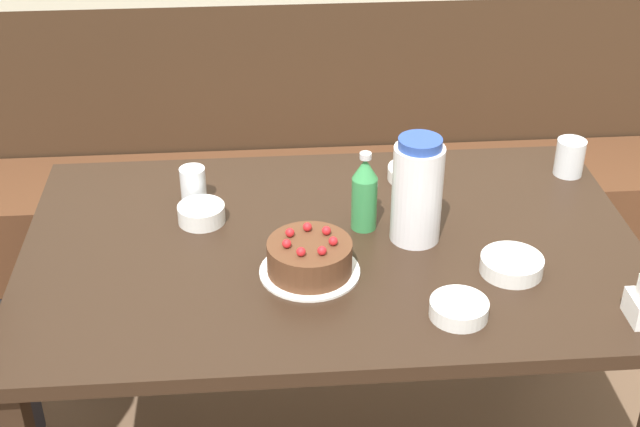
{
  "coord_description": "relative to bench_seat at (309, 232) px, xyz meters",
  "views": [
    {
      "loc": [
        -0.16,
        -1.72,
        1.84
      ],
      "look_at": [
        -0.02,
        0.05,
        0.77
      ],
      "focal_mm": 50.0,
      "sensor_mm": 36.0,
      "label": 1
    }
  ],
  "objects": [
    {
      "name": "bench_seat",
      "position": [
        0.0,
        0.0,
        0.0
      ],
      "size": [
        2.62,
        0.38,
        0.45
      ],
      "color": "#56331E",
      "rests_on": "ground_plane"
    },
    {
      "name": "dining_table",
      "position": [
        0.0,
        -0.83,
        0.41
      ],
      "size": [
        1.42,
        0.89,
        0.72
      ],
      "color": "black",
      "rests_on": "ground_plane"
    },
    {
      "name": "birthday_cake",
      "position": [
        -0.06,
        -0.95,
        0.53
      ],
      "size": [
        0.22,
        0.22,
        0.1
      ],
      "color": "white",
      "rests_on": "dining_table"
    },
    {
      "name": "water_pitcher",
      "position": [
        0.19,
        -0.82,
        0.62
      ],
      "size": [
        0.12,
        0.12,
        0.26
      ],
      "color": "white",
      "rests_on": "dining_table"
    },
    {
      "name": "soju_bottle",
      "position": [
        0.08,
        -0.77,
        0.59
      ],
      "size": [
        0.06,
        0.06,
        0.2
      ],
      "color": "#388E4C",
      "rests_on": "dining_table"
    },
    {
      "name": "bowl_soup_white",
      "position": [
        -0.3,
        -0.71,
        0.52
      ],
      "size": [
        0.11,
        0.11,
        0.04
      ],
      "color": "white",
      "rests_on": "dining_table"
    },
    {
      "name": "bowl_rice_small",
      "position": [
        0.23,
        -1.12,
        0.51
      ],
      "size": [
        0.12,
        0.12,
        0.04
      ],
      "color": "white",
      "rests_on": "dining_table"
    },
    {
      "name": "bowl_side_dish",
      "position": [
        0.38,
        -0.98,
        0.51
      ],
      "size": [
        0.14,
        0.14,
        0.04
      ],
      "color": "white",
      "rests_on": "dining_table"
    },
    {
      "name": "bowl_sauce_shallow",
      "position": [
        0.24,
        -0.54,
        0.51
      ],
      "size": [
        0.14,
        0.14,
        0.03
      ],
      "color": "white",
      "rests_on": "dining_table"
    },
    {
      "name": "glass_water_tall",
      "position": [
        0.65,
        -0.55,
        0.54
      ],
      "size": [
        0.08,
        0.08,
        0.1
      ],
      "color": "silver",
      "rests_on": "dining_table"
    },
    {
      "name": "glass_tumbler_short",
      "position": [
        -0.32,
        -0.61,
        0.54
      ],
      "size": [
        0.06,
        0.06,
        0.09
      ],
      "color": "silver",
      "rests_on": "dining_table"
    }
  ]
}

